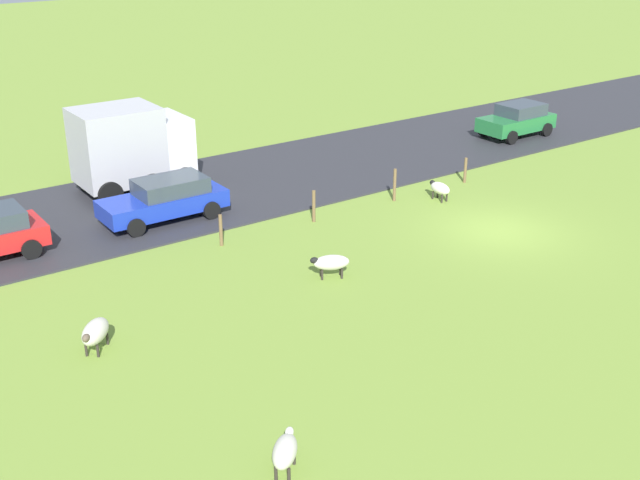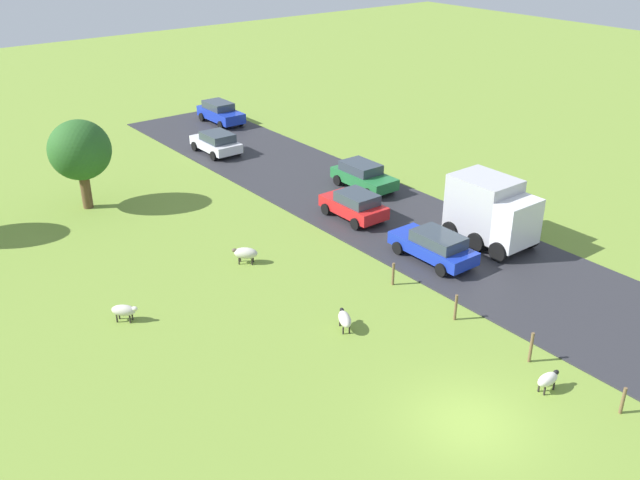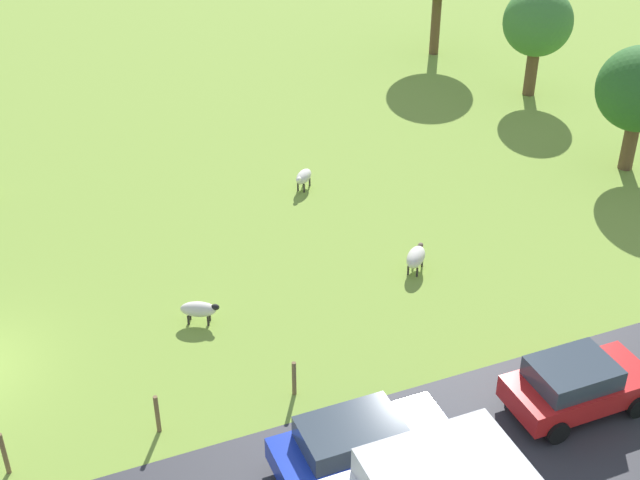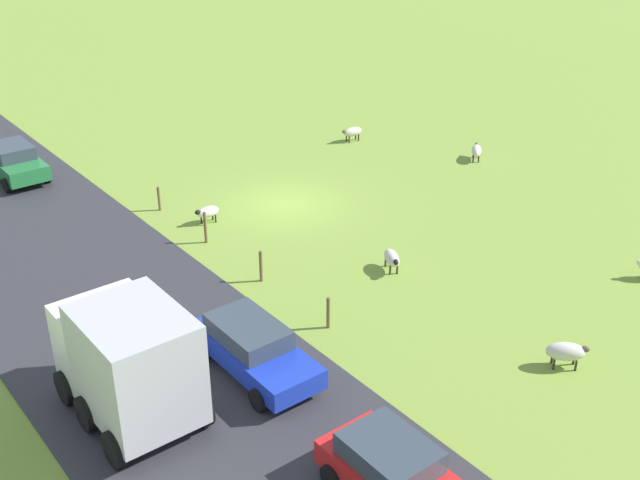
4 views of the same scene
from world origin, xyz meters
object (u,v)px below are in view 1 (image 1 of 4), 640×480
Objects in this scene: sheep_5 at (331,263)px; car_4 at (517,119)px; sheep_2 at (285,451)px; car_5 at (165,198)px; sheep_4 at (95,332)px; sheep_3 at (440,188)px; truck_0 at (130,147)px.

car_4 is at bearing -65.51° from sheep_5.
sheep_2 is 14.62m from car_5.
sheep_4 is at bearing 90.29° from sheep_5.
sheep_2 is at bearing 126.31° from sheep_3.
car_4 reaches higher than sheep_5.
sheep_3 is 10.34m from car_5.
car_5 is (7.29, -5.39, 0.31)m from sheep_4.
sheep_5 is at bearing -164.42° from car_5.
sheep_4 is 0.28× the size of truck_0.
car_5 is (-0.38, 18.77, -0.02)m from car_4.
sheep_3 is 0.24× the size of car_5.
sheep_2 is at bearing 166.12° from truck_0.
car_5 is (14.04, -4.05, 0.33)m from sheep_2.
sheep_3 is 12.06m from truck_0.
sheep_5 is 18.41m from car_4.
sheep_5 is at bearing -41.79° from sheep_2.
car_4 is (14.42, -22.82, 0.36)m from sheep_2.
sheep_2 is 0.24× the size of car_5.
sheep_4 is (6.75, 1.34, 0.03)m from sheep_2.
sheep_2 is 1.00× the size of sheep_3.
sheep_2 is 0.88× the size of sheep_4.
sheep_5 is at bearing 114.49° from car_4.
truck_0 is 1.13× the size of car_4.
sheep_3 is at bearing -67.10° from sheep_5.
sheep_5 is (-3.15, 7.46, 0.02)m from sheep_3.
car_5 is (-3.61, 0.31, -1.00)m from truck_0.
sheep_5 is at bearing -89.71° from sheep_4.
sheep_4 reaches higher than sheep_2.
truck_0 is at bearing 80.07° from car_4.
car_4 is at bearing -57.71° from sheep_2.
truck_0 is at bearing 49.96° from sheep_3.
sheep_4 is 0.99× the size of sheep_5.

